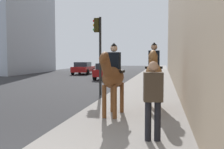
{
  "coord_description": "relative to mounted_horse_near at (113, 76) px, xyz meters",
  "views": [
    {
      "loc": [
        -3.45,
        -2.69,
        1.89
      ],
      "look_at": [
        4.0,
        -1.19,
        1.4
      ],
      "focal_mm": 40.76,
      "sensor_mm": 36.0,
      "label": 1
    }
  ],
  "objects": [
    {
      "name": "car_mid_lane",
      "position": [
        14.66,
        3.39,
        -0.59
      ],
      "size": [
        4.07,
        1.96,
        1.44
      ],
      "rotation": [
        0.0,
        0.0,
        -0.0
      ],
      "color": "maroon",
      "rests_on": "ground"
    },
    {
      "name": "mounted_horse_near",
      "position": [
        0.0,
        0.0,
        0.0
      ],
      "size": [
        2.15,
        0.67,
        2.24
      ],
      "rotation": [
        0.0,
        0.0,
        3.07
      ],
      "color": "brown",
      "rests_on": "sidewalk_slab"
    },
    {
      "name": "car_near_lane",
      "position": [
        21.04,
        7.7,
        -0.6
      ],
      "size": [
        4.33,
        2.08,
        1.44
      ],
      "rotation": [
        0.0,
        0.0,
        0.03
      ],
      "color": "maroon",
      "rests_on": "ground"
    },
    {
      "name": "traffic_light_near_curb",
      "position": [
        4.91,
        1.71,
        1.29
      ],
      "size": [
        0.2,
        0.44,
        3.95
      ],
      "color": "black",
      "rests_on": "ground"
    },
    {
      "name": "mounted_horse_far",
      "position": [
        1.3,
        -1.19,
        0.07
      ],
      "size": [
        2.15,
        0.6,
        2.32
      ],
      "rotation": [
        0.0,
        0.0,
        3.14
      ],
      "color": "brown",
      "rests_on": "sidewalk_slab"
    },
    {
      "name": "pedestrian_greeting",
      "position": [
        -2.18,
        -1.3,
        -0.25
      ],
      "size": [
        0.32,
        0.43,
        1.7
      ],
      "rotation": [
        0.0,
        0.0,
        0.15
      ],
      "color": "black",
      "rests_on": "sidewalk_slab"
    }
  ]
}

